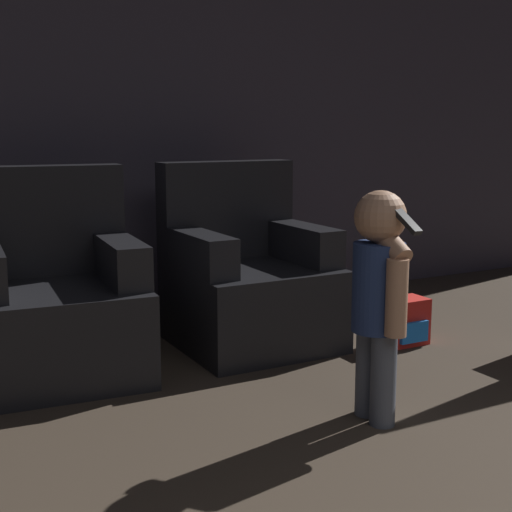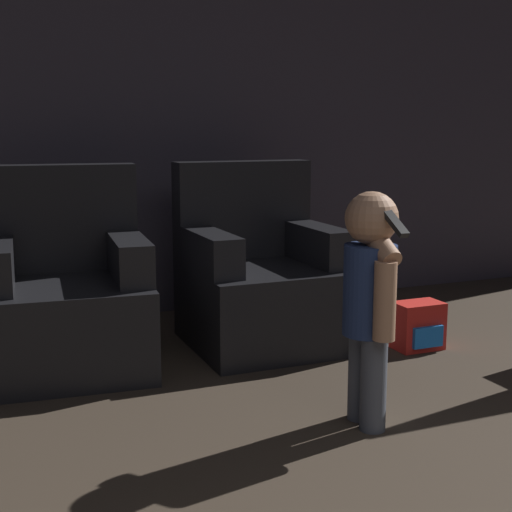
# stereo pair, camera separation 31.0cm
# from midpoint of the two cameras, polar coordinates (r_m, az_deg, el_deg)

# --- Properties ---
(wall_back) EXTENTS (8.40, 0.05, 2.60)m
(wall_back) POSITION_cam_midpoint_polar(r_m,az_deg,el_deg) (4.42, -11.57, 12.02)
(wall_back) COLOR #3D3842
(wall_back) RESTS_ON ground_plane
(armchair_left) EXTENTS (0.83, 0.84, 0.96)m
(armchair_left) POSITION_cam_midpoint_polar(r_m,az_deg,el_deg) (3.51, -18.28, -3.61)
(armchair_left) COLOR black
(armchair_left) RESTS_ON ground_plane
(armchair_right) EXTENTS (0.77, 0.77, 0.96)m
(armchair_right) POSITION_cam_midpoint_polar(r_m,az_deg,el_deg) (3.81, -3.05, -2.04)
(armchair_right) COLOR black
(armchair_right) RESTS_ON ground_plane
(person_toddler) EXTENTS (0.20, 0.35, 0.91)m
(person_toddler) POSITION_cam_midpoint_polar(r_m,az_deg,el_deg) (2.75, 6.70, -2.56)
(person_toddler) COLOR #474C56
(person_toddler) RESTS_ON ground_plane
(toy_backpack) EXTENTS (0.25, 0.18, 0.25)m
(toy_backpack) POSITION_cam_midpoint_polar(r_m,az_deg,el_deg) (3.87, 9.50, -5.24)
(toy_backpack) COLOR red
(toy_backpack) RESTS_ON ground_plane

